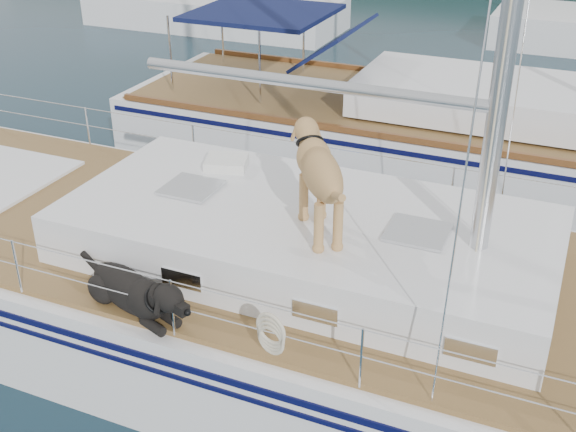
% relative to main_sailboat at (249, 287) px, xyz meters
% --- Properties ---
extents(ground, '(120.00, 120.00, 0.00)m').
position_rel_main_sailboat_xyz_m(ground, '(-0.10, 0.01, -0.68)').
color(ground, black).
rests_on(ground, ground).
extents(main_sailboat, '(12.00, 3.90, 14.01)m').
position_rel_main_sailboat_xyz_m(main_sailboat, '(0.00, 0.00, 0.00)').
color(main_sailboat, white).
rests_on(main_sailboat, ground).
extents(neighbor_sailboat, '(11.00, 3.50, 13.30)m').
position_rel_main_sailboat_xyz_m(neighbor_sailboat, '(0.81, 5.76, -0.06)').
color(neighbor_sailboat, white).
rests_on(neighbor_sailboat, ground).
extents(bg_boat_west, '(8.00, 3.00, 11.65)m').
position_rel_main_sailboat_xyz_m(bg_boat_west, '(-8.10, 14.01, -0.24)').
color(bg_boat_west, white).
rests_on(bg_boat_west, ground).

